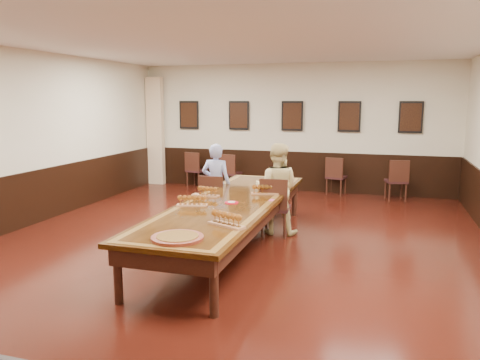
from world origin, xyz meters
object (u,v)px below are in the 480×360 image
(chair_woman, at_px, (275,206))
(spare_chair_d, at_px, (396,180))
(conference_table, at_px, (231,210))
(spare_chair_b, at_px, (231,172))
(person_man, at_px, (216,184))
(spare_chair_a, at_px, (196,169))
(person_woman, at_px, (277,189))
(carved_platter, at_px, (177,238))
(chair_man, at_px, (215,200))
(spare_chair_c, at_px, (336,176))

(chair_woman, distance_m, spare_chair_d, 4.12)
(conference_table, bearing_deg, spare_chair_b, 108.14)
(person_man, xyz_separation_m, conference_table, (0.73, -1.34, -0.14))
(spare_chair_a, relative_size, person_woman, 0.60)
(spare_chair_b, height_order, conference_table, spare_chair_b)
(spare_chair_d, xyz_separation_m, conference_table, (-2.54, -4.49, 0.13))
(spare_chair_b, xyz_separation_m, conference_table, (1.48, -4.53, 0.14))
(person_woman, xyz_separation_m, carved_platter, (-0.44, -3.12, -0.02))
(chair_woman, bearing_deg, spare_chair_a, -54.34)
(chair_man, bearing_deg, conference_table, 117.91)
(carved_platter, bearing_deg, spare_chair_c, 80.98)
(spare_chair_c, height_order, conference_table, spare_chair_c)
(spare_chair_b, xyz_separation_m, spare_chair_c, (2.64, 0.24, -0.01))
(spare_chair_d, bearing_deg, spare_chair_c, -25.70)
(spare_chair_c, height_order, person_man, person_man)
(chair_woman, distance_m, spare_chair_b, 4.13)
(conference_table, relative_size, carved_platter, 7.48)
(chair_woman, distance_m, person_man, 1.33)
(person_woman, distance_m, conference_table, 1.15)
(person_woman, bearing_deg, spare_chair_b, -63.34)
(chair_man, distance_m, spare_chair_b, 3.37)
(chair_man, bearing_deg, spare_chair_c, -120.30)
(chair_woman, bearing_deg, person_woman, -90.00)
(chair_man, xyz_separation_m, spare_chair_a, (-1.80, 3.47, -0.00))
(spare_chair_c, bearing_deg, spare_chair_b, 17.28)
(spare_chair_b, bearing_deg, spare_chair_d, -172.56)
(spare_chair_c, bearing_deg, chair_man, 74.04)
(spare_chair_c, xyz_separation_m, carved_platter, (-1.09, -6.87, 0.31))
(chair_man, relative_size, spare_chair_a, 1.00)
(person_woman, bearing_deg, spare_chair_c, -102.71)
(conference_table, distance_m, carved_platter, 2.11)
(person_man, bearing_deg, spare_chair_c, -121.04)
(chair_woman, relative_size, spare_chair_b, 1.07)
(person_woman, bearing_deg, conference_table, 60.80)
(spare_chair_c, xyz_separation_m, conference_table, (-1.16, -4.77, 0.15))
(chair_man, xyz_separation_m, spare_chair_d, (3.27, 3.25, 0.01))
(spare_chair_d, height_order, person_man, person_man)
(person_man, height_order, person_woman, person_woman)
(conference_table, xyz_separation_m, carved_platter, (0.07, -2.10, 0.16))
(person_man, bearing_deg, carved_platter, 100.70)
(chair_man, height_order, chair_woman, chair_woman)
(person_man, bearing_deg, chair_woman, 158.42)
(person_man, bearing_deg, chair_man, 90.00)
(person_woman, xyz_separation_m, conference_table, (-0.50, -1.02, -0.18))
(person_woman, height_order, conference_table, person_woman)
(spare_chair_a, height_order, spare_chair_d, spare_chair_d)
(person_woman, bearing_deg, carved_platter, 79.16)
(chair_man, distance_m, spare_chair_a, 3.91)
(chair_man, distance_m, carved_platter, 3.45)
(spare_chair_a, height_order, spare_chair_b, spare_chair_b)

